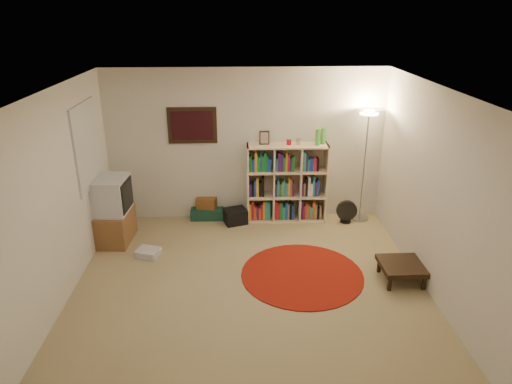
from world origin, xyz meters
TOP-DOWN VIEW (x-y plane):
  - room at (-0.05, 0.05)m, footprint 4.54×4.54m
  - bookshelf at (0.65, 2.09)m, footprint 1.31×0.39m
  - floor_lamp at (1.92, 2.03)m, footprint 0.40×0.40m
  - floor_fan at (1.66, 1.90)m, footprint 0.34×0.19m
  - tv_stand at (-2.03, 1.41)m, footprint 0.54×0.74m
  - dvd_box at (-1.45, 0.92)m, footprint 0.37×0.34m
  - suitcase at (-0.67, 2.20)m, footprint 0.56×0.36m
  - wicker_basket at (-0.67, 2.21)m, footprint 0.37×0.30m
  - duffel_bag at (-0.19, 1.96)m, footprint 0.43×0.39m
  - red_rug at (0.71, 0.32)m, footprint 1.64×1.64m
  - side_table at (1.98, 0.14)m, footprint 0.56×0.56m

SIDE VIEW (x-z plane):
  - red_rug at x=0.71m, z-range 0.00..0.01m
  - dvd_box at x=-1.45m, z-range 0.00..0.10m
  - suitcase at x=-0.67m, z-range 0.00..0.18m
  - duffel_bag at x=-0.19m, z-range 0.00..0.25m
  - floor_fan at x=1.66m, z-range 0.00..0.39m
  - side_table at x=1.98m, z-range 0.08..0.34m
  - wicker_basket at x=-0.67m, z-range 0.18..0.36m
  - tv_stand at x=-2.03m, z-range -0.02..1.01m
  - bookshelf at x=0.65m, z-range -0.15..1.42m
  - room at x=-0.05m, z-range -0.01..2.53m
  - floor_lamp at x=1.92m, z-range 0.62..2.49m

